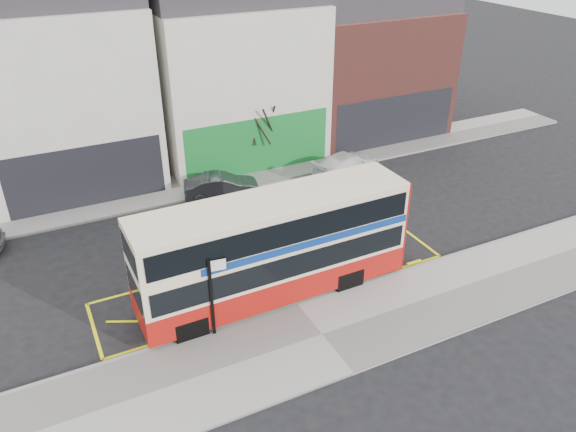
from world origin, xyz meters
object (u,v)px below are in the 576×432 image
bus_stop_post (213,289)px  car_white (347,164)px  street_tree_right (261,113)px  car_grey (221,186)px  double_decker_bus (275,247)px

bus_stop_post → car_white: 14.45m
car_white → street_tree_right: street_tree_right is taller
car_grey → bus_stop_post: bearing=173.1°
car_white → street_tree_right: 5.44m
bus_stop_post → street_tree_right: (7.06, 12.00, 1.32)m
double_decker_bus → street_tree_right: bearing=67.8°
bus_stop_post → street_tree_right: street_tree_right is taller
car_grey → car_white: bearing=-79.5°
bus_stop_post → car_white: size_ratio=0.69×
car_grey → street_tree_right: size_ratio=0.77×
street_tree_right → car_white: bearing=-34.5°
bus_stop_post → car_white: (10.96, 9.31, -1.34)m
bus_stop_post → street_tree_right: bearing=66.2°
double_decker_bus → car_grey: (1.03, 8.58, -1.53)m
double_decker_bus → car_white: bearing=44.1°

